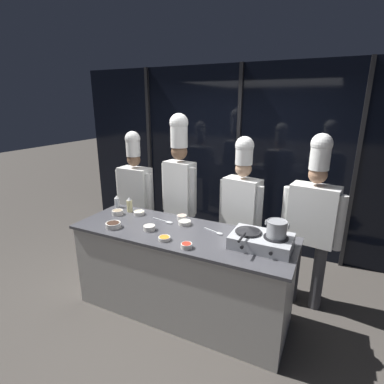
{
  "coord_description": "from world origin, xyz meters",
  "views": [
    {
      "loc": [
        1.31,
        -2.44,
        2.2
      ],
      "look_at": [
        0.0,
        0.25,
        1.28
      ],
      "focal_mm": 28.0,
      "sensor_mm": 36.0,
      "label": 1
    }
  ],
  "objects_px": {
    "chef_head": "(135,190)",
    "chef_sous": "(180,182)",
    "prep_bowl_mushrooms": "(117,212)",
    "serving_spoon_solid": "(167,222)",
    "squeeze_bottle_clear": "(117,202)",
    "prep_bowl_soy_glaze": "(113,225)",
    "stock_pot": "(277,229)",
    "prep_bowl_noodles": "(139,213)",
    "prep_bowl_bean_sprouts": "(185,222)",
    "squeeze_bottle_oil": "(130,205)",
    "portable_stove": "(261,241)",
    "serving_spoon_slotted": "(217,232)",
    "chef_line": "(242,204)",
    "prep_bowl_chili_flakes": "(186,245)",
    "prep_bowl_shrimp": "(182,217)",
    "chef_pastry": "(313,215)",
    "prep_bowl_rice": "(149,227)",
    "prep_bowl_carrots": "(164,238)",
    "frying_pan": "(248,230)"
  },
  "relations": [
    {
      "from": "chef_head",
      "to": "chef_sous",
      "type": "relative_size",
      "value": 0.88
    },
    {
      "from": "prep_bowl_mushrooms",
      "to": "serving_spoon_solid",
      "type": "relative_size",
      "value": 0.46
    },
    {
      "from": "prep_bowl_mushrooms",
      "to": "squeeze_bottle_clear",
      "type": "bearing_deg",
      "value": 130.08
    },
    {
      "from": "prep_bowl_soy_glaze",
      "to": "chef_head",
      "type": "distance_m",
      "value": 1.05
    },
    {
      "from": "squeeze_bottle_clear",
      "to": "chef_head",
      "type": "relative_size",
      "value": 0.08
    },
    {
      "from": "serving_spoon_solid",
      "to": "chef_head",
      "type": "height_order",
      "value": "chef_head"
    },
    {
      "from": "stock_pot",
      "to": "prep_bowl_noodles",
      "type": "xyz_separation_m",
      "value": [
        -1.59,
        0.18,
        -0.18
      ]
    },
    {
      "from": "prep_bowl_bean_sprouts",
      "to": "chef_sous",
      "type": "height_order",
      "value": "chef_sous"
    },
    {
      "from": "squeeze_bottle_oil",
      "to": "prep_bowl_soy_glaze",
      "type": "relative_size",
      "value": 1.15
    },
    {
      "from": "portable_stove",
      "to": "chef_sous",
      "type": "distance_m",
      "value": 1.4
    },
    {
      "from": "squeeze_bottle_clear",
      "to": "serving_spoon_slotted",
      "type": "distance_m",
      "value": 1.4
    },
    {
      "from": "prep_bowl_noodles",
      "to": "chef_line",
      "type": "xyz_separation_m",
      "value": [
        1.07,
        0.5,
        0.11
      ]
    },
    {
      "from": "prep_bowl_chili_flakes",
      "to": "prep_bowl_shrimp",
      "type": "xyz_separation_m",
      "value": [
        -0.35,
        0.57,
        0.0
      ]
    },
    {
      "from": "chef_line",
      "to": "chef_pastry",
      "type": "bearing_deg",
      "value": -169.25
    },
    {
      "from": "prep_bowl_rice",
      "to": "prep_bowl_shrimp",
      "type": "bearing_deg",
      "value": 66.78
    },
    {
      "from": "squeeze_bottle_clear",
      "to": "serving_spoon_solid",
      "type": "bearing_deg",
      "value": -10.6
    },
    {
      "from": "serving_spoon_slotted",
      "to": "chef_pastry",
      "type": "bearing_deg",
      "value": 34.59
    },
    {
      "from": "squeeze_bottle_oil",
      "to": "prep_bowl_soy_glaze",
      "type": "bearing_deg",
      "value": -73.8
    },
    {
      "from": "prep_bowl_carrots",
      "to": "serving_spoon_solid",
      "type": "relative_size",
      "value": 0.42
    },
    {
      "from": "squeeze_bottle_clear",
      "to": "frying_pan",
      "type": "bearing_deg",
      "value": -8.93
    },
    {
      "from": "stock_pot",
      "to": "serving_spoon_slotted",
      "type": "height_order",
      "value": "stock_pot"
    },
    {
      "from": "frying_pan",
      "to": "chef_pastry",
      "type": "xyz_separation_m",
      "value": [
        0.49,
        0.68,
        -0.02
      ]
    },
    {
      "from": "prep_bowl_shrimp",
      "to": "chef_sous",
      "type": "height_order",
      "value": "chef_sous"
    },
    {
      "from": "frying_pan",
      "to": "portable_stove",
      "type": "bearing_deg",
      "value": 2.2
    },
    {
      "from": "prep_bowl_shrimp",
      "to": "chef_pastry",
      "type": "height_order",
      "value": "chef_pastry"
    },
    {
      "from": "stock_pot",
      "to": "prep_bowl_carrots",
      "type": "xyz_separation_m",
      "value": [
        -0.98,
        -0.27,
        -0.18
      ]
    },
    {
      "from": "squeeze_bottle_oil",
      "to": "chef_head",
      "type": "distance_m",
      "value": 0.59
    },
    {
      "from": "stock_pot",
      "to": "prep_bowl_chili_flakes",
      "type": "distance_m",
      "value": 0.81
    },
    {
      "from": "squeeze_bottle_oil",
      "to": "serving_spoon_slotted",
      "type": "relative_size",
      "value": 0.78
    },
    {
      "from": "stock_pot",
      "to": "chef_sous",
      "type": "distance_m",
      "value": 1.49
    },
    {
      "from": "serving_spoon_solid",
      "to": "chef_pastry",
      "type": "bearing_deg",
      "value": 21.25
    },
    {
      "from": "prep_bowl_rice",
      "to": "prep_bowl_soy_glaze",
      "type": "xyz_separation_m",
      "value": [
        -0.38,
        -0.11,
        0.0
      ]
    },
    {
      "from": "squeeze_bottle_oil",
      "to": "prep_bowl_mushrooms",
      "type": "distance_m",
      "value": 0.17
    },
    {
      "from": "chef_line",
      "to": "chef_pastry",
      "type": "height_order",
      "value": "chef_pastry"
    },
    {
      "from": "prep_bowl_rice",
      "to": "serving_spoon_solid",
      "type": "relative_size",
      "value": 0.43
    },
    {
      "from": "prep_bowl_soy_glaze",
      "to": "serving_spoon_solid",
      "type": "xyz_separation_m",
      "value": [
        0.43,
        0.36,
        -0.02
      ]
    },
    {
      "from": "prep_bowl_bean_sprouts",
      "to": "prep_bowl_shrimp",
      "type": "bearing_deg",
      "value": 130.28
    },
    {
      "from": "prep_bowl_rice",
      "to": "prep_bowl_chili_flakes",
      "type": "xyz_separation_m",
      "value": [
        0.52,
        -0.18,
        -0.0
      ]
    },
    {
      "from": "squeeze_bottle_clear",
      "to": "chef_head",
      "type": "bearing_deg",
      "value": 96.36
    },
    {
      "from": "prep_bowl_chili_flakes",
      "to": "chef_pastry",
      "type": "xyz_separation_m",
      "value": [
        0.96,
        0.99,
        0.1
      ]
    },
    {
      "from": "squeeze_bottle_oil",
      "to": "prep_bowl_rice",
      "type": "xyz_separation_m",
      "value": [
        0.51,
        -0.34,
        -0.06
      ]
    },
    {
      "from": "stock_pot",
      "to": "prep_bowl_shrimp",
      "type": "xyz_separation_m",
      "value": [
        -1.07,
        0.25,
        -0.17
      ]
    },
    {
      "from": "stock_pot",
      "to": "prep_bowl_noodles",
      "type": "height_order",
      "value": "stock_pot"
    },
    {
      "from": "portable_stove",
      "to": "prep_bowl_chili_flakes",
      "type": "relative_size",
      "value": 5.14
    },
    {
      "from": "chef_line",
      "to": "prep_bowl_mushrooms",
      "type": "bearing_deg",
      "value": 36.71
    },
    {
      "from": "serving_spoon_solid",
      "to": "chef_line",
      "type": "relative_size",
      "value": 0.15
    },
    {
      "from": "prep_bowl_soy_glaze",
      "to": "serving_spoon_slotted",
      "type": "distance_m",
      "value": 1.08
    },
    {
      "from": "prep_bowl_bean_sprouts",
      "to": "prep_bowl_soy_glaze",
      "type": "height_order",
      "value": "prep_bowl_soy_glaze"
    },
    {
      "from": "prep_bowl_noodles",
      "to": "serving_spoon_solid",
      "type": "bearing_deg",
      "value": -8.18
    },
    {
      "from": "prep_bowl_noodles",
      "to": "prep_bowl_shrimp",
      "type": "xyz_separation_m",
      "value": [
        0.52,
        0.08,
        0.01
      ]
    }
  ]
}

